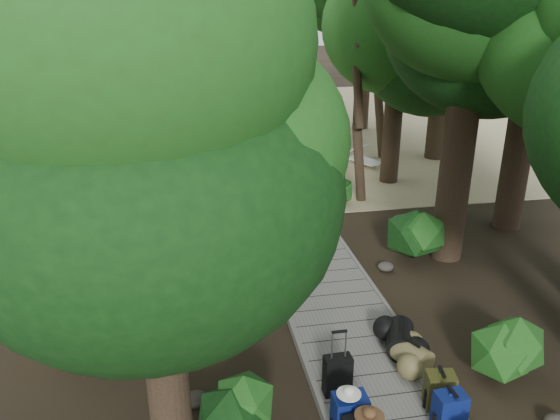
{
  "coord_description": "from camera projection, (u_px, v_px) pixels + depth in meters",
  "views": [
    {
      "loc": [
        -2.7,
        -8.67,
        5.66
      ],
      "look_at": [
        -0.55,
        3.04,
        1.0
      ],
      "focal_mm": 35.0,
      "sensor_mm": 36.0,
      "label": 1
    }
  ],
  "objects": [
    {
      "name": "ground",
      "position": [
        337.0,
        313.0,
        10.46
      ],
      "size": [
        120.0,
        120.0,
        0.0
      ],
      "primitive_type": "plane",
      "color": "black",
      "rests_on": "ground"
    },
    {
      "name": "sand_beach",
      "position": [
        241.0,
        128.0,
        25.11
      ],
      "size": [
        40.0,
        22.0,
        0.02
      ],
      "primitive_type": "cube",
      "color": "tan",
      "rests_on": "ground"
    },
    {
      "name": "boardwalk",
      "position": [
        324.0,
        285.0,
        11.35
      ],
      "size": [
        2.0,
        12.0,
        0.12
      ],
      "primitive_type": "cube",
      "color": "slate",
      "rests_on": "ground"
    },
    {
      "name": "backpack_left_c",
      "position": [
        350.0,
        417.0,
        7.13
      ],
      "size": [
        0.45,
        0.32,
        0.82
      ],
      "primitive_type": null,
      "rotation": [
        0.0,
        0.0,
        0.01
      ],
      "color": "navy",
      "rests_on": "boardwalk"
    },
    {
      "name": "backpack_right_c",
      "position": [
        450.0,
        411.0,
        7.33
      ],
      "size": [
        0.42,
        0.31,
        0.69
      ],
      "primitive_type": null,
      "rotation": [
        0.0,
        0.0,
        0.05
      ],
      "color": "navy",
      "rests_on": "boardwalk"
    },
    {
      "name": "backpack_right_d",
      "position": [
        440.0,
        389.0,
        7.81
      ],
      "size": [
        0.45,
        0.36,
        0.62
      ],
      "primitive_type": null,
      "rotation": [
        0.0,
        0.0,
        -0.17
      ],
      "color": "#40411B",
      "rests_on": "boardwalk"
    },
    {
      "name": "duffel_right_khaki",
      "position": [
        411.0,
        355.0,
        8.7
      ],
      "size": [
        0.66,
        0.76,
        0.43
      ],
      "primitive_type": null,
      "rotation": [
        0.0,
        0.0,
        0.44
      ],
      "color": "olive",
      "rests_on": "boardwalk"
    },
    {
      "name": "duffel_right_black",
      "position": [
        400.0,
        339.0,
        9.08
      ],
      "size": [
        0.69,
        0.85,
        0.46
      ],
      "primitive_type": null,
      "rotation": [
        0.0,
        0.0,
        -0.37
      ],
      "color": "black",
      "rests_on": "boardwalk"
    },
    {
      "name": "suitcase_on_boardwalk",
      "position": [
        337.0,
        375.0,
        8.07
      ],
      "size": [
        0.42,
        0.24,
        0.63
      ],
      "primitive_type": null,
      "rotation": [
        0.0,
        0.0,
        0.04
      ],
      "color": "black",
      "rests_on": "boardwalk"
    },
    {
      "name": "lone_suitcase_on_sand",
      "position": [
        279.0,
        173.0,
        17.58
      ],
      "size": [
        0.45,
        0.26,
        0.7
      ],
      "primitive_type": null,
      "rotation": [
        0.0,
        0.0,
        0.01
      ],
      "color": "black",
      "rests_on": "sand_beach"
    },
    {
      "name": "hat_brown",
      "position": [
        370.0,
        413.0,
        6.64
      ],
      "size": [
        0.37,
        0.37,
        0.11
      ],
      "primitive_type": null,
      "color": "#51351E",
      "rests_on": "backpack_left_b"
    },
    {
      "name": "hat_white",
      "position": [
        349.0,
        391.0,
        6.92
      ],
      "size": [
        0.32,
        0.32,
        0.11
      ],
      "primitive_type": null,
      "color": "silver",
      "rests_on": "backpack_left_c"
    },
    {
      "name": "kayak",
      "position": [
        178.0,
        168.0,
        18.72
      ],
      "size": [
        0.76,
        3.04,
        0.3
      ],
      "primitive_type": "ellipsoid",
      "rotation": [
        0.0,
        0.0,
        0.03
      ],
      "color": "#A92A0E",
      "rests_on": "sand_beach"
    },
    {
      "name": "sun_lounger",
      "position": [
        365.0,
        157.0,
        19.43
      ],
      "size": [
        1.37,
        2.03,
        0.63
      ],
      "primitive_type": null,
      "rotation": [
        0.0,
        0.0,
        0.43
      ],
      "color": "silver",
      "rests_on": "sand_beach"
    },
    {
      "name": "tree_right_c",
      "position": [
        473.0,
        30.0,
        10.94
      ],
      "size": [
        5.82,
        5.82,
        10.07
      ],
      "primitive_type": null,
      "color": "black",
      "rests_on": "ground"
    },
    {
      "name": "tree_right_d",
      "position": [
        538.0,
        31.0,
        12.63
      ],
      "size": [
        5.37,
        5.37,
        9.85
      ],
      "primitive_type": null,
      "color": "black",
      "rests_on": "ground"
    },
    {
      "name": "tree_right_e",
      "position": [
        398.0,
        50.0,
        16.41
      ],
      "size": [
        4.62,
        4.62,
        8.31
      ],
      "primitive_type": null,
      "color": "black",
      "rests_on": "ground"
    },
    {
      "name": "tree_right_f",
      "position": [
        450.0,
        8.0,
        18.61
      ],
      "size": [
        5.95,
        5.95,
        10.62
      ],
      "primitive_type": null,
      "color": "black",
      "rests_on": "ground"
    },
    {
      "name": "tree_left_a",
      "position": [
        154.0,
        224.0,
        5.57
      ],
      "size": [
        4.2,
        4.2,
        6.99
      ],
      "primitive_type": null,
      "color": "black",
      "rests_on": "ground"
    },
    {
      "name": "tree_left_b",
      "position": [
        23.0,
        63.0,
        7.62
      ],
      "size": [
        5.33,
        5.33,
        9.59
      ],
      "primitive_type": null,
      "color": "black",
      "rests_on": "ground"
    },
    {
      "name": "tree_left_c",
      "position": [
        141.0,
        55.0,
        11.37
      ],
      "size": [
        5.2,
        5.2,
        9.04
      ],
      "primitive_type": null,
      "color": "black",
      "rests_on": "ground"
    },
    {
      "name": "tree_back_a",
      "position": [
        210.0,
        21.0,
        22.76
      ],
      "size": [
        5.44,
        5.44,
        9.41
      ],
      "primitive_type": null,
      "color": "black",
      "rests_on": "ground"
    },
    {
      "name": "tree_back_b",
      "position": [
        280.0,
        4.0,
        24.01
      ],
      "size": [
        6.02,
        6.02,
        10.76
      ],
      "primitive_type": null,
      "color": "black",
      "rests_on": "ground"
    },
    {
      "name": "tree_back_c",
      "position": [
        366.0,
        12.0,
        23.37
      ],
      "size": [
        5.6,
        5.6,
        10.08
      ],
      "primitive_type": null,
      "color": "black",
      "rests_on": "ground"
    },
    {
      "name": "tree_back_d",
      "position": [
        104.0,
        45.0,
        21.74
      ],
      "size": [
        4.66,
        4.66,
        7.77
      ],
      "primitive_type": null,
      "color": "black",
      "rests_on": "ground"
    },
    {
      "name": "palm_right_a",
      "position": [
        369.0,
        87.0,
        15.28
      ],
      "size": [
        3.87,
        3.87,
        6.59
      ],
      "primitive_type": null,
      "color": "#113F11",
      "rests_on": "ground"
    },
    {
      "name": "palm_right_b",
      "position": [
        387.0,
        42.0,
        19.31
      ],
      "size": [
        4.3,
        4.3,
        8.3
      ],
      "primitive_type": null,
      "color": "#113F11",
      "rests_on": "ground"
    },
    {
      "name": "palm_right_c",
      "position": [
        319.0,
        65.0,
        20.89
      ],
      "size": [
        4.07,
        4.07,
        6.48
      ],
      "primitive_type": null,
      "color": "#113F11",
      "rests_on": "ground"
    },
    {
      "name": "palm_left_a",
      "position": [
        91.0,
        81.0,
        14.41
      ],
      "size": [
        4.51,
        4.51,
        7.18
      ],
      "primitive_type": null,
      "color": "#113F11",
      "rests_on": "ground"
    },
    {
      "name": "rock_left_b",
      "position": [
        196.0,
        399.0,
        8.08
      ],
      "size": [
        0.37,
        0.33,
        0.2
      ],
      "primitive_type": null,
      "color": "#4C473F",
      "rests_on": "ground"
    },
    {
      "name": "rock_left_c",
      "position": [
        260.0,
        313.0,
        10.2
      ],
      "size": [
        0.55,
        0.49,
        0.3
      ],
      "primitive_type": null,
      "color": "#4C473F",
      "rests_on": "ground"
    },
    {
      "name": "rock_left_d",
      "position": [
        216.0,
        260.0,
        12.36
      ],
      "size": [
        0.33,
        0.3,
        0.18
      ],
      "primitive_type": null,
      "color": "#4C473F",
      "rests_on": "ground"
    },
    {
      "name": "rock_right_b",
      "position": [
        505.0,
        332.0,
        9.63
      ],
      "size": [
        0.5,
        0.45,
        0.28
      ],
      "primitive_type": null,
      "color": "#4C473F",
      "rests_on": "ground"
    },
    {
      "name": "rock_right_c",
      "position": [
        386.0,
        267.0,
        12.06
      ],
      "size": [
        0.35,
        0.32,
        0.19
      ],
      "primitive_type": null,
      "color": "#4C473F",
      "rests_on": "ground"
    },
    {
      "name": "rock_right_d",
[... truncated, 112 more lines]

